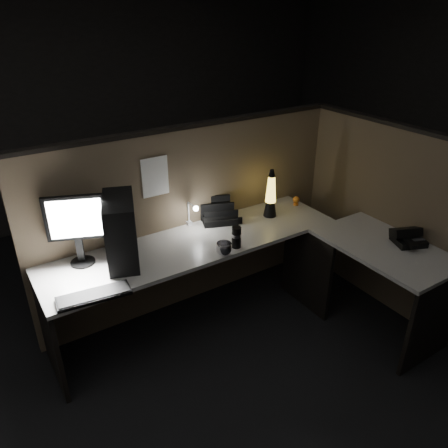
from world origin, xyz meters
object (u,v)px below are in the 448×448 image
pc_tower (121,231)px  keyboard (94,296)px  monitor (76,223)px  desk_phone (408,237)px  lava_lamp (271,197)px

pc_tower → keyboard: pc_tower is taller
monitor → keyboard: (-0.06, -0.44, -0.29)m
desk_phone → pc_tower: bearing=176.6°
pc_tower → keyboard: 0.49m
lava_lamp → pc_tower: bearing=-179.4°
monitor → desk_phone: bearing=-4.5°
monitor → pc_tower: bearing=-5.4°
pc_tower → desk_phone: size_ratio=1.74×
lava_lamp → desk_phone: (0.57, -0.92, -0.12)m
lava_lamp → desk_phone: bearing=-58.4°
pc_tower → lava_lamp: size_ratio=1.14×
keyboard → desk_phone: desk_phone is taller
pc_tower → desk_phone: (1.86, -0.91, -0.18)m
keyboard → lava_lamp: bearing=18.3°
monitor → desk_phone: size_ratio=1.87×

